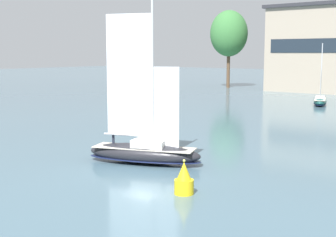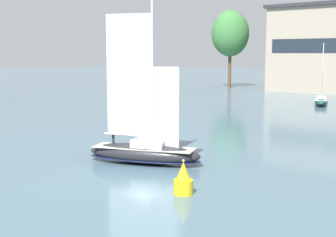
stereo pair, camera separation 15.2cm
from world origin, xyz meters
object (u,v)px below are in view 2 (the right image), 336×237
(sailboat_moored_mid_channel, at_px, (145,91))
(channel_buoy, at_px, (183,180))
(sailboat_main, at_px, (144,150))
(sailboat_moored_near_marina, at_px, (321,100))
(tree_shore_right, at_px, (230,34))

(sailboat_moored_mid_channel, height_order, channel_buoy, sailboat_moored_mid_channel)
(sailboat_moored_mid_channel, bearing_deg, channel_buoy, -47.24)
(sailboat_main, relative_size, sailboat_moored_near_marina, 1.25)
(sailboat_main, height_order, channel_buoy, sailboat_main)
(tree_shore_right, distance_m, sailboat_main, 82.01)
(sailboat_moored_near_marina, bearing_deg, tree_shore_right, 142.38)
(tree_shore_right, distance_m, sailboat_moored_near_marina, 41.98)
(sailboat_main, bearing_deg, tree_shore_right, 116.09)
(sailboat_main, bearing_deg, sailboat_moored_near_marina, 94.58)
(sailboat_moored_near_marina, xyz_separation_m, sailboat_moored_mid_channel, (-35.04, -3.16, -0.10))
(channel_buoy, bearing_deg, tree_shore_right, 118.92)
(tree_shore_right, bearing_deg, sailboat_main, -63.91)
(sailboat_main, xyz_separation_m, sailboat_moored_mid_channel, (-38.91, 45.18, -0.27))
(tree_shore_right, xyz_separation_m, sailboat_main, (35.68, -72.85, -12.04))
(sailboat_moored_mid_channel, relative_size, channel_buoy, 5.08)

